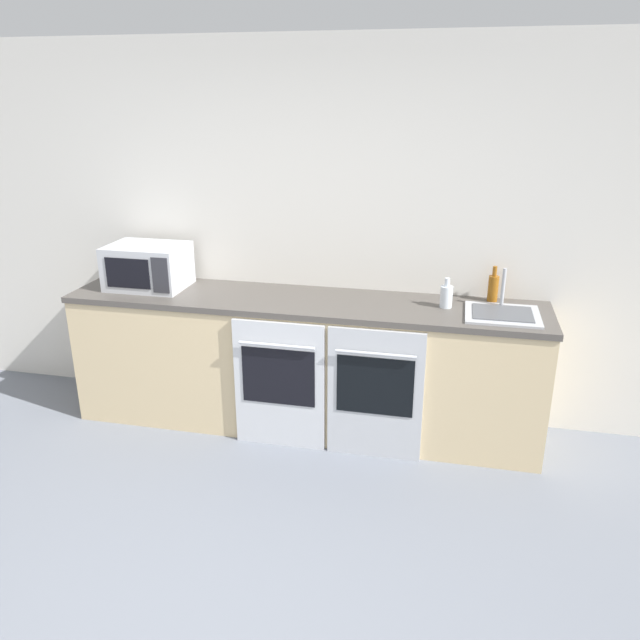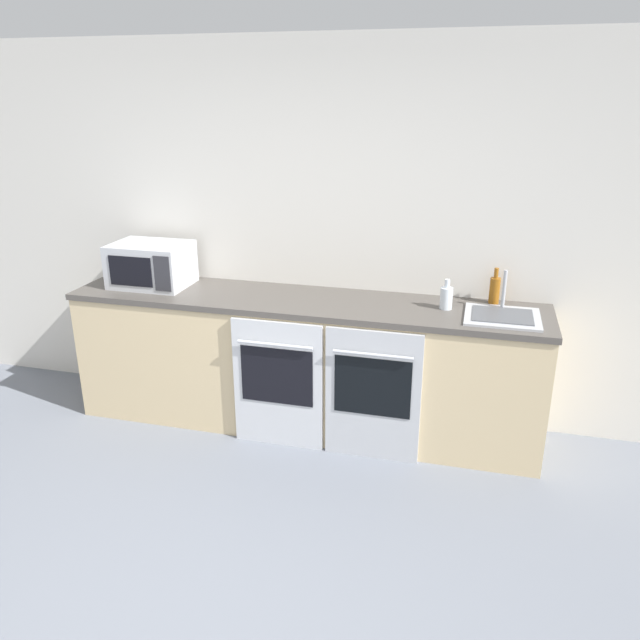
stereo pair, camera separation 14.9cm
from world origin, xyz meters
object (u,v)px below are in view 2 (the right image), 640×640
object	(u,v)px
microwave	(151,265)
bottle_amber	(495,289)
bottle_clear	(446,297)
oven_left	(278,384)
sink	(502,315)
oven_right	(373,395)

from	to	relation	value
microwave	bottle_amber	world-z (taller)	microwave
microwave	bottle_clear	distance (m)	2.07
oven_left	bottle_amber	bearing A→B (deg)	23.00
oven_left	sink	bearing A→B (deg)	11.65
bottle_amber	oven_right	bearing A→B (deg)	-140.96
oven_right	bottle_amber	size ratio (longest dim) A/B	3.71
oven_right	bottle_amber	world-z (taller)	bottle_amber
oven_right	sink	world-z (taller)	sink
bottle_amber	oven_left	bearing A→B (deg)	-157.00
oven_right	oven_left	bearing A→B (deg)	180.00
oven_right	bottle_amber	bearing A→B (deg)	39.04
microwave	oven_right	bearing A→B (deg)	-12.05
oven_right	bottle_clear	distance (m)	0.78
bottle_clear	oven_right	bearing A→B (deg)	-137.20
bottle_clear	sink	size ratio (longest dim) A/B	0.43
oven_left	sink	world-z (taller)	sink
sink	bottle_clear	bearing A→B (deg)	166.83
oven_right	sink	distance (m)	0.94
microwave	sink	size ratio (longest dim) A/B	1.18
oven_left	bottle_amber	distance (m)	1.55
oven_left	sink	size ratio (longest dim) A/B	1.95
oven_right	microwave	distance (m)	1.83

